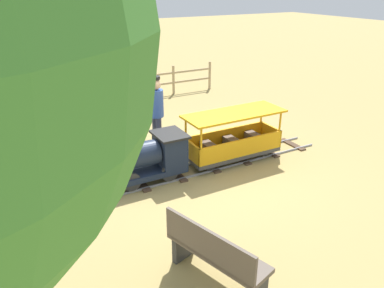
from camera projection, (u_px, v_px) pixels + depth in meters
The scene contains 8 objects.
ground_plane at pixel (196, 169), 7.13m from camera, with size 60.00×60.00×0.00m, color #A38C51.
track at pixel (193, 169), 7.09m from camera, with size 0.69×5.70×0.04m.
locomotive at pixel (150, 157), 6.53m from camera, with size 0.65×1.45×1.02m.
passenger_car at pixel (233, 141), 7.33m from camera, with size 0.75×2.00×0.97m.
conductor_person at pixel (156, 109), 7.47m from camera, with size 0.30×0.30×1.62m.
park_bench at pixel (215, 254), 4.29m from camera, with size 1.36×0.77×0.82m.
oak_tree_far at pixel (64, 27), 8.61m from camera, with size 1.73×1.73×3.25m.
fence_section at pixel (112, 87), 10.89m from camera, with size 0.08×6.78×0.90m.
Camera 1 is at (-5.53, 3.11, 3.29)m, focal length 34.86 mm.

